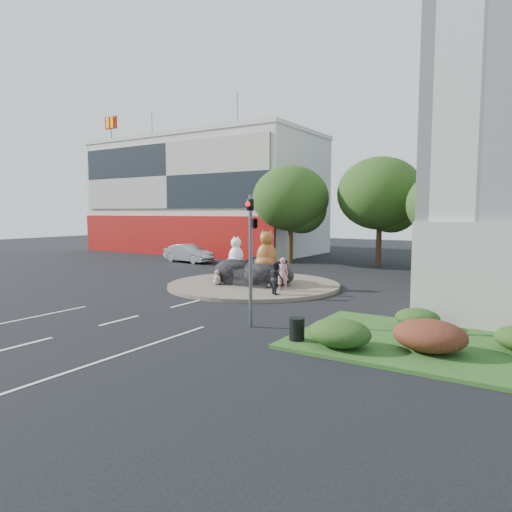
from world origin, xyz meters
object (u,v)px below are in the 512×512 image
Objects in this scene: cat_tabby at (267,249)px; kitten_white at (266,280)px; pedestrian_pink at (282,274)px; pedestrian_dark at (276,278)px; cat_white at (236,251)px; kitten_calico at (217,277)px; parked_car at (189,253)px; litter_bin at (297,329)px.

cat_tabby reaches higher than kitten_white.
kitten_white is 1.31m from pedestrian_pink.
pedestrian_dark is at bearing 79.11° from pedestrian_pink.
cat_white is 4.85m from pedestrian_dark.
pedestrian_pink is at bearing 50.26° from kitten_calico.
parked_car reaches higher than kitten_white.
cat_tabby is 11.32m from litter_bin.
pedestrian_pink is at bearing -3.41° from cat_white.
cat_tabby is (2.13, 0.01, 0.21)m from cat_white.
kitten_white is at bearing -6.15° from pedestrian_dark.
kitten_white is 15.88m from parked_car.
litter_bin is (8.74, -9.01, -1.53)m from cat_white.
parked_car is at bearing 123.45° from cat_tabby.
litter_bin is at bearing 6.22° from kitten_calico.
kitten_white is (2.64, -0.88, -1.40)m from cat_white.
cat_white is 4.12m from pedestrian_pink.
cat_white is 0.81× the size of cat_tabby.
litter_bin is (6.61, -9.02, -1.74)m from cat_tabby.
pedestrian_dark is (4.40, -0.86, 0.39)m from kitten_calico.
litter_bin is at bearing -31.98° from cat_white.
pedestrian_dark is 2.25× the size of litter_bin.
cat_white is 2.14m from cat_tabby.
pedestrian_dark is at bearing -74.47° from cat_tabby.
kitten_calico is (-2.41, -1.51, -1.59)m from cat_tabby.
cat_white is at bearing 8.88° from pedestrian_dark.
cat_white is at bearing 155.73° from cat_tabby.
kitten_calico reaches higher than kitten_white.
cat_white is at bearing -121.11° from parked_car.
pedestrian_pink is (3.83, -1.19, -0.94)m from cat_white.
kitten_white is (0.51, -0.90, -1.61)m from cat_tabby.
cat_white reaches higher than litter_bin.
kitten_calico is at bearing -20.79° from pedestrian_pink.
litter_bin is at bearing 163.33° from pedestrian_dark.
litter_bin is (9.02, -7.51, -0.16)m from kitten_calico.
pedestrian_pink reaches higher than kitten_calico.
cat_white reaches higher than kitten_calico.
litter_bin is (19.31, -16.95, -0.30)m from parked_car.
parked_car is at bearing 131.33° from kitten_white.
kitten_calico is at bearing 27.60° from pedestrian_dark.
parked_car is at bearing -57.39° from pedestrian_pink.
cat_tabby is 2.39m from pedestrian_pink.
cat_tabby reaches higher than pedestrian_pink.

